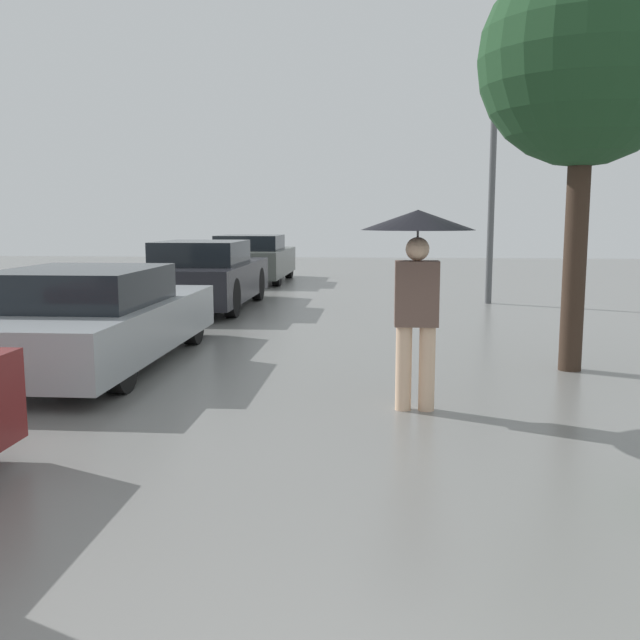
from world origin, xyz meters
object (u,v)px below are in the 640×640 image
at_px(parked_car_third, 204,276).
at_px(tree, 585,62).
at_px(street_lamp, 492,172).
at_px(parked_car_farthest, 251,259).
at_px(pedestrian, 417,253).
at_px(parked_car_second, 90,318).

distance_m(parked_car_third, tree, 7.96).
height_order(parked_car_third, street_lamp, street_lamp).
bearing_deg(tree, parked_car_farthest, 117.11).
bearing_deg(parked_car_third, parked_car_farthest, 91.07).
bearing_deg(parked_car_farthest, parked_car_third, -88.93).
height_order(pedestrian, parked_car_second, pedestrian).
bearing_deg(pedestrian, parked_car_third, 117.30).
bearing_deg(street_lamp, parked_car_farthest, 141.25).
distance_m(parked_car_farthest, tree, 12.44).
bearing_deg(parked_car_farthest, street_lamp, -38.75).
relative_size(parked_car_second, parked_car_farthest, 1.11).
bearing_deg(parked_car_second, pedestrian, -25.01).
relative_size(parked_car_third, tree, 0.95).
bearing_deg(parked_car_third, parked_car_second, -90.53).
bearing_deg(street_lamp, parked_car_second, -130.54).
distance_m(pedestrian, parked_car_third, 7.90).
relative_size(pedestrian, street_lamp, 0.42).
xyz_separation_m(pedestrian, parked_car_farthest, (-3.71, 12.63, -0.79)).
xyz_separation_m(parked_car_second, parked_car_third, (0.05, 5.28, 0.07)).
height_order(parked_car_second, parked_car_third, parked_car_third).
bearing_deg(parked_car_farthest, tree, -62.89).
bearing_deg(parked_car_farthest, parked_car_second, -89.70).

